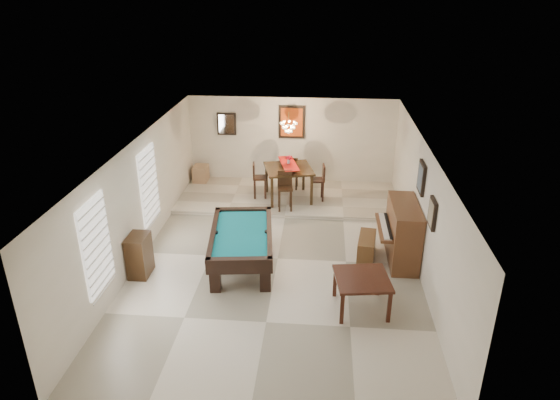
# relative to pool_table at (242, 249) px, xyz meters

# --- Properties ---
(ground_plane) EXTENTS (6.00, 9.00, 0.02)m
(ground_plane) POSITION_rel_pool_table_xyz_m (0.73, 0.35, -0.40)
(ground_plane) COLOR beige
(wall_back) EXTENTS (6.00, 0.04, 2.60)m
(wall_back) POSITION_rel_pool_table_xyz_m (0.73, 4.85, 0.91)
(wall_back) COLOR silver
(wall_back) RESTS_ON ground_plane
(wall_front) EXTENTS (6.00, 0.04, 2.60)m
(wall_front) POSITION_rel_pool_table_xyz_m (0.73, -4.15, 0.91)
(wall_front) COLOR silver
(wall_front) RESTS_ON ground_plane
(wall_left) EXTENTS (0.04, 9.00, 2.60)m
(wall_left) POSITION_rel_pool_table_xyz_m (-2.27, 0.35, 0.91)
(wall_left) COLOR silver
(wall_left) RESTS_ON ground_plane
(wall_right) EXTENTS (0.04, 9.00, 2.60)m
(wall_right) POSITION_rel_pool_table_xyz_m (3.73, 0.35, 0.91)
(wall_right) COLOR silver
(wall_right) RESTS_ON ground_plane
(ceiling) EXTENTS (6.00, 9.00, 0.04)m
(ceiling) POSITION_rel_pool_table_xyz_m (0.73, 0.35, 2.21)
(ceiling) COLOR white
(ceiling) RESTS_ON wall_back
(dining_step) EXTENTS (6.00, 2.50, 0.12)m
(dining_step) POSITION_rel_pool_table_xyz_m (0.73, 3.60, -0.33)
(dining_step) COLOR beige
(dining_step) RESTS_ON ground_plane
(window_left_front) EXTENTS (0.06, 1.00, 1.70)m
(window_left_front) POSITION_rel_pool_table_xyz_m (-2.24, -1.85, 1.01)
(window_left_front) COLOR white
(window_left_front) RESTS_ON wall_left
(window_left_rear) EXTENTS (0.06, 1.00, 1.70)m
(window_left_rear) POSITION_rel_pool_table_xyz_m (-2.24, 0.95, 1.01)
(window_left_rear) COLOR white
(window_left_rear) RESTS_ON wall_left
(pool_table) EXTENTS (1.55, 2.49, 0.78)m
(pool_table) POSITION_rel_pool_table_xyz_m (0.00, 0.00, 0.00)
(pool_table) COLOR black
(pool_table) RESTS_ON ground_plane
(square_table) EXTENTS (1.09, 1.09, 0.67)m
(square_table) POSITION_rel_pool_table_xyz_m (2.44, -1.33, -0.06)
(square_table) COLOR black
(square_table) RESTS_ON ground_plane
(upright_piano) EXTENTS (0.88, 1.57, 1.31)m
(upright_piano) POSITION_rel_pool_table_xyz_m (3.27, 0.57, 0.26)
(upright_piano) COLOR brown
(upright_piano) RESTS_ON ground_plane
(piano_bench) EXTENTS (0.48, 0.94, 0.50)m
(piano_bench) POSITION_rel_pool_table_xyz_m (2.68, 0.59, -0.14)
(piano_bench) COLOR brown
(piano_bench) RESTS_ON ground_plane
(apothecary_chest) EXTENTS (0.40, 0.59, 0.89)m
(apothecary_chest) POSITION_rel_pool_table_xyz_m (-2.05, -0.53, 0.05)
(apothecary_chest) COLOR black
(apothecary_chest) RESTS_ON ground_plane
(dining_table) EXTENTS (1.48, 1.48, 1.01)m
(dining_table) POSITION_rel_pool_table_xyz_m (0.75, 3.42, 0.23)
(dining_table) COLOR black
(dining_table) RESTS_ON dining_step
(flower_vase) EXTENTS (0.16, 0.16, 0.22)m
(flower_vase) POSITION_rel_pool_table_xyz_m (0.75, 3.42, 0.85)
(flower_vase) COLOR red
(flower_vase) RESTS_ON dining_table
(dining_chair_south) EXTENTS (0.43, 0.43, 1.03)m
(dining_chair_south) POSITION_rel_pool_table_xyz_m (0.71, 2.69, 0.24)
(dining_chair_south) COLOR black
(dining_chair_south) RESTS_ON dining_step
(dining_chair_north) EXTENTS (0.36, 0.36, 0.97)m
(dining_chair_north) POSITION_rel_pool_table_xyz_m (0.79, 4.17, 0.21)
(dining_chair_north) COLOR black
(dining_chair_north) RESTS_ON dining_step
(dining_chair_west) EXTENTS (0.40, 0.40, 0.98)m
(dining_chair_west) POSITION_rel_pool_table_xyz_m (-0.04, 3.45, 0.22)
(dining_chair_west) COLOR black
(dining_chair_west) RESTS_ON dining_step
(dining_chair_east) EXTENTS (0.40, 0.40, 0.99)m
(dining_chair_east) POSITION_rel_pool_table_xyz_m (1.53, 3.40, 0.22)
(dining_chair_east) COLOR black
(dining_chair_east) RESTS_ON dining_step
(corner_bench) EXTENTS (0.41, 0.52, 0.46)m
(corner_bench) POSITION_rel_pool_table_xyz_m (-1.96, 4.49, -0.04)
(corner_bench) COLOR #A57D5A
(corner_bench) RESTS_ON dining_step
(chandelier) EXTENTS (0.44, 0.44, 0.60)m
(chandelier) POSITION_rel_pool_table_xyz_m (0.73, 3.55, 1.81)
(chandelier) COLOR #FFE5B2
(chandelier) RESTS_ON ceiling
(back_painting) EXTENTS (0.75, 0.06, 0.95)m
(back_painting) POSITION_rel_pool_table_xyz_m (0.73, 4.81, 1.51)
(back_painting) COLOR #D84C14
(back_painting) RESTS_ON wall_back
(back_mirror) EXTENTS (0.55, 0.06, 0.65)m
(back_mirror) POSITION_rel_pool_table_xyz_m (-1.17, 4.81, 1.41)
(back_mirror) COLOR white
(back_mirror) RESTS_ON wall_back
(right_picture_upper) EXTENTS (0.06, 0.55, 0.65)m
(right_picture_upper) POSITION_rel_pool_table_xyz_m (3.69, 0.65, 1.51)
(right_picture_upper) COLOR slate
(right_picture_upper) RESTS_ON wall_right
(right_picture_lower) EXTENTS (0.06, 0.45, 0.55)m
(right_picture_lower) POSITION_rel_pool_table_xyz_m (3.69, -0.65, 1.31)
(right_picture_lower) COLOR gray
(right_picture_lower) RESTS_ON wall_right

